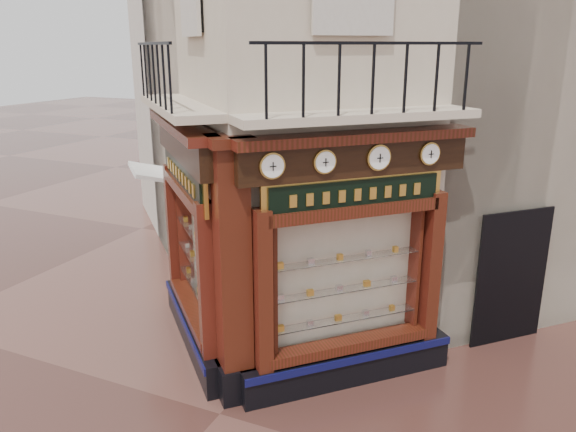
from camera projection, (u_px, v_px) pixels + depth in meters
The scene contains 15 objects.
ground at pixel (220, 414), 8.14m from camera, with size 80.00×80.00×0.00m, color #472721.
main_building at pixel (361, 2), 11.76m from camera, with size 8.00×8.00×12.00m, color beige.
neighbour_left at pixel (298, 31), 15.04m from camera, with size 8.00×8.00×11.00m, color beige.
neighbour_right at pixel (493, 29), 13.10m from camera, with size 8.00×8.00×11.00m, color beige.
shopfront_left at pixel (192, 240), 9.48m from camera, with size 2.86×2.86×3.98m.
shopfront_right at pixel (350, 265), 8.38m from camera, with size 2.86×2.86×3.98m.
corner_pilaster at pixel (233, 278), 8.00m from camera, with size 0.85×0.85×3.98m.
balcony at pixel (262, 110), 8.20m from camera, with size 5.94×2.97×1.03m.
clock_a at pixel (272, 166), 7.29m from camera, with size 0.29×0.29×0.35m.
clock_b at pixel (325, 162), 7.55m from camera, with size 0.27×0.27×0.33m.
clock_c at pixel (379, 158), 7.83m from camera, with size 0.30×0.30×0.37m.
clock_d at pixel (430, 154), 8.12m from camera, with size 0.27×0.27×0.34m.
awning at pixel (161, 291), 12.20m from camera, with size 1.40×0.84×0.08m, color white, non-canonical shape.
signboard_left at pixel (183, 175), 9.13m from camera, with size 2.28×2.28×0.61m.
signboard_right at pixel (356, 194), 7.98m from camera, with size 2.05×2.05×0.55m.
Camera 1 is at (3.74, -5.93, 5.12)m, focal length 35.00 mm.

